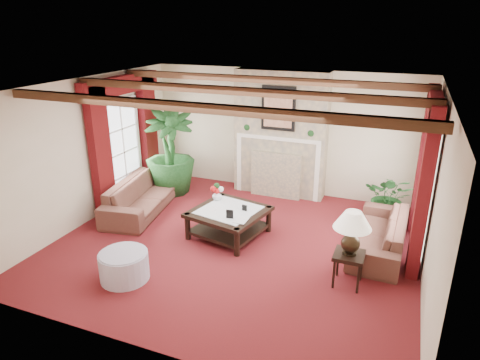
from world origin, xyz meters
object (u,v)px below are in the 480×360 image
at_px(sofa_left, 142,191).
at_px(sofa_right, 380,228).
at_px(coffee_table, 229,223).
at_px(ottoman, 124,266).
at_px(side_table, 348,269).
at_px(potted_palm, 171,170).

distance_m(sofa_left, sofa_right, 4.62).
height_order(sofa_right, coffee_table, sofa_right).
xyz_separation_m(coffee_table, ottoman, (-0.91, -1.86, -0.03)).
xyz_separation_m(side_table, ottoman, (-3.12, -1.09, -0.04)).
height_order(side_table, ottoman, side_table).
distance_m(coffee_table, ottoman, 2.07).
relative_size(potted_palm, ottoman, 2.98).
distance_m(coffee_table, side_table, 2.34).
bearing_deg(potted_palm, sofa_left, -92.41).
relative_size(sofa_right, potted_palm, 0.94).
xyz_separation_m(sofa_left, coffee_table, (2.06, -0.35, -0.18)).
bearing_deg(potted_palm, coffee_table, -35.42).
xyz_separation_m(coffee_table, side_table, (2.22, -0.77, 0.01)).
bearing_deg(ottoman, sofa_right, 34.01).
distance_m(potted_palm, ottoman, 3.49).
height_order(potted_palm, ottoman, potted_palm).
bearing_deg(ottoman, coffee_table, 63.97).
bearing_deg(coffee_table, side_table, -7.44).
distance_m(sofa_right, side_table, 1.30).
bearing_deg(side_table, sofa_left, 165.39).
height_order(sofa_left, side_table, sofa_left).
bearing_deg(potted_palm, sofa_right, -11.79).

